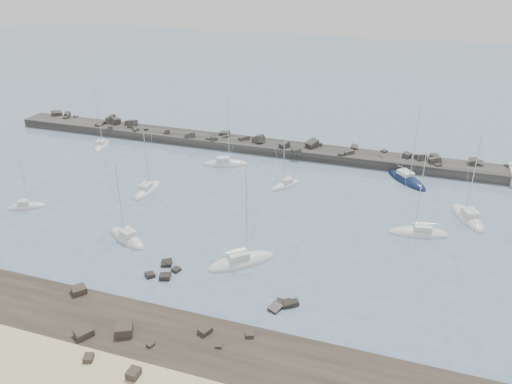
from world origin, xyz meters
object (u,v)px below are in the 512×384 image
sailboat_4 (127,239)px  sailboat_8 (467,218)px  sailboat_3 (226,164)px  sailboat_5 (286,186)px  sailboat_7 (406,180)px  sailboat_6 (242,262)px  sailboat_9 (419,233)px  sailboat_1 (102,146)px  sailboat_0 (27,207)px  sailboat_2 (148,190)px

sailboat_4 → sailboat_8: 53.60m
sailboat_3 → sailboat_5: bearing=-22.9°
sailboat_7 → sailboat_5: bearing=-156.0°
sailboat_6 → sailboat_9: 27.86m
sailboat_7 → sailboat_8: 15.70m
sailboat_5 → sailboat_1: bearing=170.7°
sailboat_0 → sailboat_3: (24.86, 27.85, 0.01)m
sailboat_9 → sailboat_8: bearing=45.7°
sailboat_4 → sailboat_5: 30.93m
sailboat_0 → sailboat_3: 37.33m
sailboat_0 → sailboat_4: 21.81m
sailboat_1 → sailboat_3: 29.82m
sailboat_3 → sailboat_5: sailboat_3 is taller
sailboat_7 → sailboat_9: 19.65m
sailboat_5 → sailboat_7: 22.87m
sailboat_3 → sailboat_5: size_ratio=1.35×
sailboat_2 → sailboat_4: size_ratio=0.99×
sailboat_1 → sailboat_4: (26.44, -32.71, 0.02)m
sailboat_5 → sailboat_7: bearing=24.0°
sailboat_0 → sailboat_9: bearing=10.6°
sailboat_0 → sailboat_5: 44.70m
sailboat_6 → sailboat_8: size_ratio=1.04×
sailboat_2 → sailboat_6: size_ratio=0.84×
sailboat_0 → sailboat_3: sailboat_3 is taller
sailboat_1 → sailboat_7: sailboat_7 is taller
sailboat_3 → sailboat_4: size_ratio=1.09×
sailboat_3 → sailboat_9: (37.89, -16.11, -0.01)m
sailboat_0 → sailboat_8: 72.58m
sailboat_4 → sailboat_8: sailboat_8 is taller
sailboat_7 → sailboat_9: bearing=-81.6°
sailboat_8 → sailboat_9: sailboat_8 is taller
sailboat_0 → sailboat_2: bearing=37.0°
sailboat_1 → sailboat_2: 27.00m
sailboat_7 → sailboat_4: bearing=-137.8°
sailboat_0 → sailboat_1: bearing=99.6°
sailboat_4 → sailboat_0: bearing=170.4°
sailboat_2 → sailboat_3: (8.81, 15.78, 0.00)m
sailboat_4 → sailboat_7: bearing=42.2°
sailboat_6 → sailboat_8: bearing=37.6°
sailboat_0 → sailboat_8: size_ratio=0.67×
sailboat_4 → sailboat_6: 18.29m
sailboat_9 → sailboat_3: bearing=157.0°
sailboat_0 → sailboat_9: size_ratio=0.70×
sailboat_1 → sailboat_8: (74.93, -9.88, 0.02)m
sailboat_5 → sailboat_7: size_ratio=0.67×
sailboat_4 → sailboat_5: (17.48, 25.51, -0.02)m
sailboat_2 → sailboat_6: (23.75, -16.13, 0.01)m
sailboat_6 → sailboat_7: sailboat_7 is taller
sailboat_1 → sailboat_6: 55.66m
sailboat_3 → sailboat_5: (14.13, -5.98, -0.01)m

